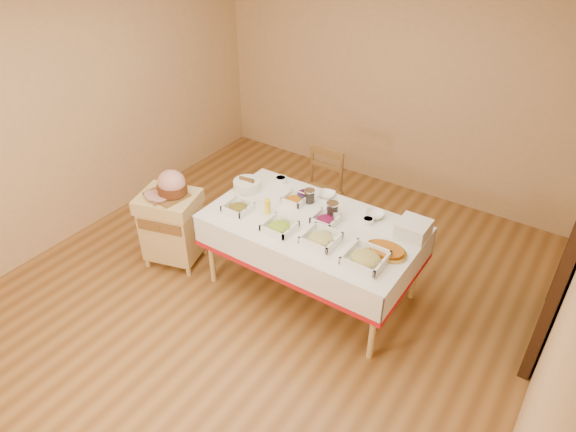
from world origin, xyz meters
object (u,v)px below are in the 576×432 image
object	(u,v)px
preserve_jar_right	(332,210)
plate_stack	(413,229)
preserve_jar_left	(309,197)
mustard_bottle	(267,206)
dining_table	(312,237)
butcher_cart	(172,224)
dining_chair	(319,192)
ham_on_board	(171,185)
bread_basket	(247,185)
brass_platter	(386,251)

from	to	relation	value
preserve_jar_right	plate_stack	world-z (taller)	same
preserve_jar_left	mustard_bottle	world-z (taller)	mustard_bottle
preserve_jar_right	dining_table	bearing A→B (deg)	-119.19
preserve_jar_left	preserve_jar_right	bearing A→B (deg)	-15.88
butcher_cart	dining_chair	size ratio (longest dim) A/B	0.83
preserve_jar_left	ham_on_board	bearing A→B (deg)	-151.34
butcher_cart	mustard_bottle	world-z (taller)	mustard_bottle
dining_table	bread_basket	size ratio (longest dim) A/B	7.14
dining_chair	bread_basket	size ratio (longest dim) A/B	3.55
dining_chair	ham_on_board	xyz separation A→B (m)	(-0.85, -1.22, 0.40)
dining_chair	plate_stack	bearing A→B (deg)	-25.14
mustard_bottle	plate_stack	size ratio (longest dim) A/B	0.68
bread_basket	preserve_jar_left	bearing A→B (deg)	13.27
preserve_jar_left	butcher_cart	bearing A→B (deg)	-150.99
dining_chair	bread_basket	world-z (taller)	dining_chair
dining_table	brass_platter	bearing A→B (deg)	-3.36
dining_table	mustard_bottle	size ratio (longest dim) A/B	10.82
preserve_jar_right	bread_basket	world-z (taller)	preserve_jar_right
preserve_jar_left	preserve_jar_right	size ratio (longest dim) A/B	0.92
preserve_jar_right	bread_basket	size ratio (longest dim) A/B	0.53
preserve_jar_left	mustard_bottle	xyz separation A→B (m)	(-0.20, -0.36, 0.02)
ham_on_board	mustard_bottle	bearing A→B (deg)	15.32
mustard_bottle	ham_on_board	bearing A→B (deg)	-164.68
ham_on_board	brass_platter	xyz separation A→B (m)	(1.99, 0.32, -0.08)
butcher_cart	dining_chair	xyz separation A→B (m)	(0.89, 1.25, 0.04)
dining_table	ham_on_board	world-z (taller)	ham_on_board
preserve_jar_right	mustard_bottle	distance (m)	0.56
dining_table	preserve_jar_right	bearing A→B (deg)	60.81
plate_stack	brass_platter	distance (m)	0.34
dining_table	preserve_jar_right	xyz separation A→B (m)	(0.09, 0.17, 0.22)
plate_stack	preserve_jar_right	bearing A→B (deg)	-170.04
brass_platter	plate_stack	bearing A→B (deg)	75.50
butcher_cart	bread_basket	xyz separation A→B (m)	(0.55, 0.49, 0.38)
plate_stack	brass_platter	bearing A→B (deg)	-104.50
bread_basket	brass_platter	size ratio (longest dim) A/B	0.75
mustard_bottle	plate_stack	distance (m)	1.24
preserve_jar_left	plate_stack	bearing A→B (deg)	2.38
dining_chair	preserve_jar_right	size ratio (longest dim) A/B	6.71
brass_platter	preserve_jar_left	bearing A→B (deg)	162.00
mustard_bottle	brass_platter	world-z (taller)	mustard_bottle
preserve_jar_left	preserve_jar_right	world-z (taller)	preserve_jar_right
butcher_cart	ham_on_board	distance (m)	0.44
bread_basket	butcher_cart	bearing A→B (deg)	-137.97
dining_chair	mustard_bottle	bearing A→B (deg)	-86.89
dining_chair	butcher_cart	bearing A→B (deg)	-125.42
butcher_cart	preserve_jar_left	world-z (taller)	preserve_jar_left
preserve_jar_left	brass_platter	xyz separation A→B (m)	(0.89, -0.29, -0.04)
ham_on_board	mustard_bottle	world-z (taller)	ham_on_board
plate_stack	preserve_jar_left	bearing A→B (deg)	-177.62
dining_table	ham_on_board	xyz separation A→B (m)	(-1.30, -0.36, 0.26)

